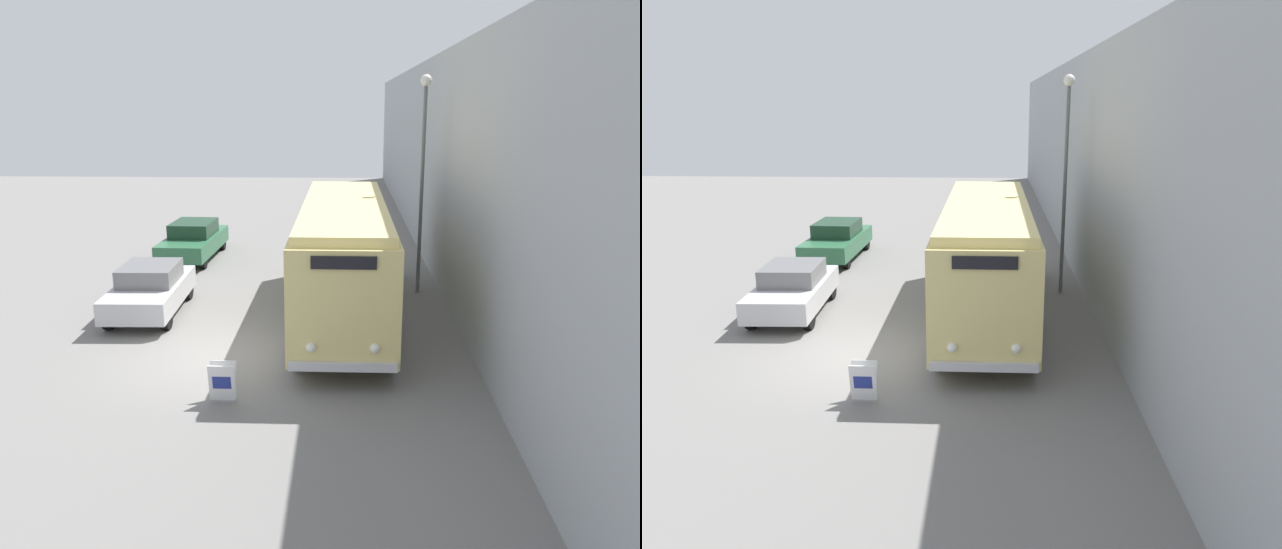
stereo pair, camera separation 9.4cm
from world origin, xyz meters
TOP-DOWN VIEW (x-y plane):
  - ground_plane at (0.00, 0.00)m, footprint 80.00×80.00m
  - building_wall_right at (6.61, 10.00)m, footprint 0.30×60.00m
  - vintage_bus at (3.20, 3.26)m, footprint 2.53×10.43m
  - sign_board at (0.63, -2.38)m, footprint 0.57×0.32m
  - streetlamp at (5.70, 5.81)m, footprint 0.36×0.36m
  - parked_car_near at (-2.66, 3.33)m, footprint 2.02×4.31m
  - parked_car_mid at (-3.02, 10.38)m, footprint 2.05×4.78m

SIDE VIEW (x-z plane):
  - ground_plane at x=0.00m, z-range 0.00..0.00m
  - sign_board at x=0.63m, z-range -0.01..0.84m
  - parked_car_near at x=-2.66m, z-range 0.01..1.51m
  - parked_car_mid at x=-3.02m, z-range 0.01..1.53m
  - vintage_bus at x=3.20m, z-range 0.22..3.67m
  - building_wall_right at x=6.61m, z-range 0.00..7.91m
  - streetlamp at x=5.70m, z-range 0.99..8.06m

